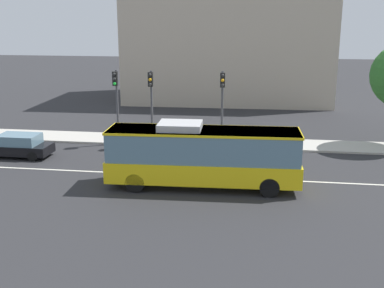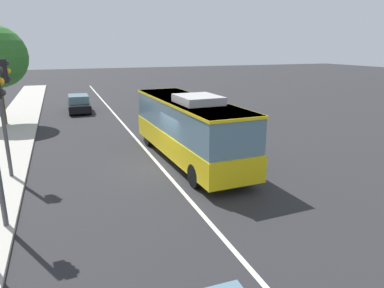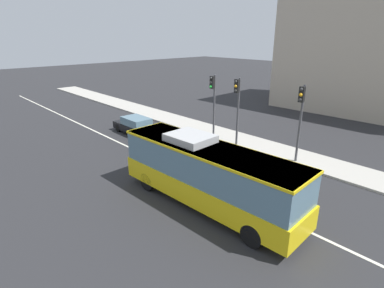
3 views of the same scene
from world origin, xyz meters
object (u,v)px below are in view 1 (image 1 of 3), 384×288
at_px(transit_bus, 203,154).
at_px(traffic_light_near_corner, 151,95).
at_px(traffic_light_far_corner, 116,94).
at_px(sedan_black_ahead, 17,146).
at_px(traffic_light_mid_block, 222,96).

bearing_deg(transit_bus, traffic_light_near_corner, 117.78).
bearing_deg(traffic_light_far_corner, sedan_black_ahead, -55.45).
distance_m(transit_bus, sedan_black_ahead, 13.08).
bearing_deg(traffic_light_near_corner, sedan_black_ahead, -67.96).
distance_m(sedan_black_ahead, traffic_light_far_corner, 7.28).
relative_size(traffic_light_mid_block, traffic_light_far_corner, 1.00).
relative_size(transit_bus, traffic_light_mid_block, 1.94).
height_order(transit_bus, traffic_light_near_corner, traffic_light_near_corner).
bearing_deg(traffic_light_far_corner, traffic_light_mid_block, 92.44).
relative_size(sedan_black_ahead, traffic_light_far_corner, 0.87).
relative_size(transit_bus, traffic_light_far_corner, 1.94).
height_order(sedan_black_ahead, traffic_light_far_corner, traffic_light_far_corner).
bearing_deg(sedan_black_ahead, traffic_light_near_corner, -154.39).
xyz_separation_m(traffic_light_mid_block, traffic_light_far_corner, (-7.25, -0.30, 0.00)).
xyz_separation_m(transit_bus, traffic_light_near_corner, (-4.45, 7.69, 1.75)).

